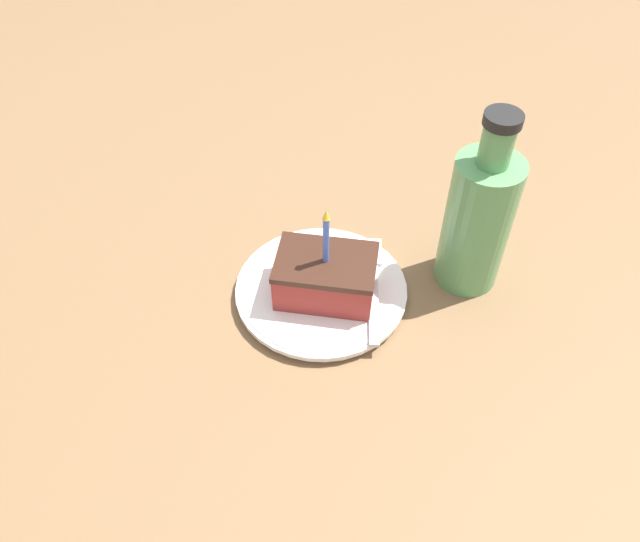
% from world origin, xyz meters
% --- Properties ---
extents(ground_plane, '(2.40, 2.40, 0.04)m').
position_xyz_m(ground_plane, '(0.00, 0.00, -0.02)').
color(ground_plane, brown).
rests_on(ground_plane, ground).
extents(plate, '(0.21, 0.21, 0.02)m').
position_xyz_m(plate, '(0.02, 0.00, 0.01)').
color(plate, white).
rests_on(plate, ground_plane).
extents(cake_slice, '(0.08, 0.12, 0.13)m').
position_xyz_m(cake_slice, '(0.01, -0.01, 0.05)').
color(cake_slice, '#99332D').
rests_on(cake_slice, plate).
extents(fork, '(0.17, 0.04, 0.00)m').
position_xyz_m(fork, '(0.04, -0.06, 0.02)').
color(fork, silver).
rests_on(fork, plate).
extents(bottle, '(0.08, 0.08, 0.24)m').
position_xyz_m(bottle, '(0.08, -0.18, 0.10)').
color(bottle, '#599959').
rests_on(bottle, ground_plane).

